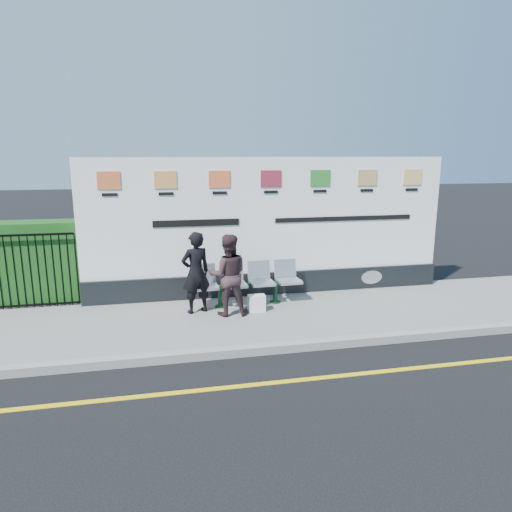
{
  "coord_description": "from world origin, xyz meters",
  "views": [
    {
      "loc": [
        -1.82,
        -5.74,
        3.17
      ],
      "look_at": [
        -0.05,
        2.68,
        1.25
      ],
      "focal_mm": 32.0,
      "sensor_mm": 36.0,
      "label": 1
    }
  ],
  "objects_px": {
    "billboard": "(270,236)",
    "woman_left": "(196,273)",
    "woman_right": "(228,275)",
    "bench": "(248,294)"
  },
  "relations": [
    {
      "from": "woman_right",
      "to": "woman_left",
      "type": "bearing_deg",
      "value": -18.73
    },
    {
      "from": "billboard",
      "to": "woman_left",
      "type": "xyz_separation_m",
      "value": [
        -1.71,
        -0.96,
        -0.49
      ]
    },
    {
      "from": "billboard",
      "to": "woman_left",
      "type": "relative_size",
      "value": 4.96
    },
    {
      "from": "woman_right",
      "to": "billboard",
      "type": "bearing_deg",
      "value": -127.79
    },
    {
      "from": "bench",
      "to": "woman_left",
      "type": "bearing_deg",
      "value": -170.16
    },
    {
      "from": "billboard",
      "to": "bench",
      "type": "xyz_separation_m",
      "value": [
        -0.62,
        -0.72,
        -1.06
      ]
    },
    {
      "from": "woman_left",
      "to": "woman_right",
      "type": "distance_m",
      "value": 0.65
    },
    {
      "from": "bench",
      "to": "billboard",
      "type": "bearing_deg",
      "value": 46.63
    },
    {
      "from": "woman_left",
      "to": "woman_right",
      "type": "height_order",
      "value": "woman_left"
    },
    {
      "from": "billboard",
      "to": "woman_right",
      "type": "xyz_separation_m",
      "value": [
        -1.11,
        -1.21,
        -0.51
      ]
    }
  ]
}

